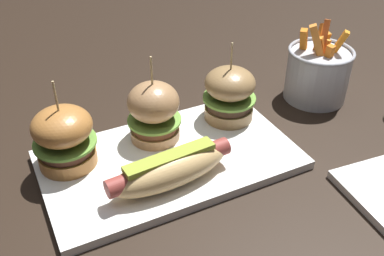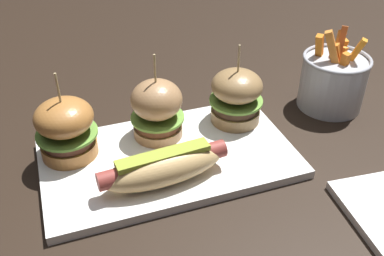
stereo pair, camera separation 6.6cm
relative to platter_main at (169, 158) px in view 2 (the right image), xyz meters
name	(u,v)px [view 2 (the right image)]	position (x,y,z in m)	size (l,w,h in m)	color
ground_plane	(169,162)	(0.00, 0.00, -0.01)	(3.00, 3.00, 0.00)	black
platter_main	(169,158)	(0.00, 0.00, 0.00)	(0.38, 0.22, 0.01)	white
hot_dog	(164,166)	(-0.02, -0.06, 0.03)	(0.19, 0.07, 0.05)	tan
slider_left	(66,128)	(-0.14, 0.05, 0.05)	(0.09, 0.09, 0.14)	#A76C33
slider_center	(155,109)	(0.00, 0.06, 0.06)	(0.08, 0.08, 0.14)	#A1774E
slider_right	(236,96)	(0.13, 0.05, 0.05)	(0.09, 0.09, 0.14)	olive
fries_bucket	(333,80)	(0.32, 0.06, 0.04)	(0.12, 0.12, 0.15)	#B7BABF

